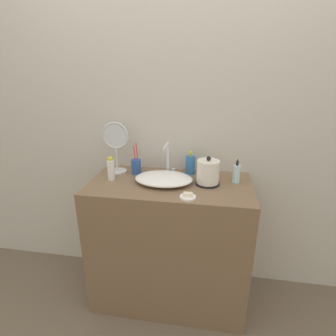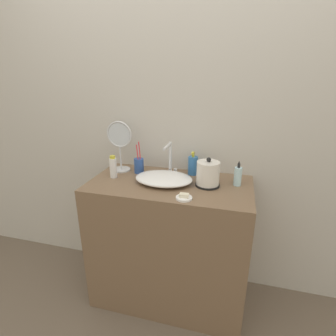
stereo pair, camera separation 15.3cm
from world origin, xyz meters
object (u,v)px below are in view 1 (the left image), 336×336
Objects in this scene: faucet at (168,157)px; shampoo_bottle at (236,173)px; electric_kettle at (208,173)px; mouthwash_bottle at (111,169)px; lotion_bottle at (190,165)px; vanity_mirror at (116,145)px; toothbrush_cup at (136,166)px.

faucet is 0.46m from shampoo_bottle.
mouthwash_bottle is (-0.63, -0.02, -0.00)m from electric_kettle.
lotion_bottle is 0.53m from vanity_mirror.
electric_kettle reaches higher than shampoo_bottle.
vanity_mirror reaches higher than mouthwash_bottle.
mouthwash_bottle is at bearing -177.85° from electric_kettle.
mouthwash_bottle is (-0.35, -0.14, -0.06)m from faucet.
lotion_bottle is at bearing 159.29° from shampoo_bottle.
vanity_mirror reaches higher than lotion_bottle.
vanity_mirror is (-0.51, -0.05, 0.13)m from lotion_bottle.
faucet is 0.64× the size of vanity_mirror.
shampoo_bottle is 0.83m from vanity_mirror.
toothbrush_cup is at bearing -170.03° from lotion_bottle.
toothbrush_cup is (-0.22, -0.01, -0.08)m from faucet.
electric_kettle is 0.63m from mouthwash_bottle.
toothbrush_cup is at bearing 175.81° from shampoo_bottle.
shampoo_bottle is at bearing 5.60° from mouthwash_bottle.
faucet reaches higher than electric_kettle.
vanity_mirror is at bearing -174.19° from lotion_bottle.
lotion_bottle is 0.46× the size of vanity_mirror.
vanity_mirror reaches higher than toothbrush_cup.
faucet is at bearing 0.33° from vanity_mirror.
faucet is at bearing 156.27° from electric_kettle.
mouthwash_bottle is 0.19m from vanity_mirror.
lotion_bottle is at bearing 9.97° from toothbrush_cup.
vanity_mirror is at bearing 93.93° from mouthwash_bottle.
shampoo_bottle is at bearing -4.19° from toothbrush_cup.
vanity_mirror is at bearing 169.53° from electric_kettle.
mouthwash_bottle is (-0.13, -0.13, 0.02)m from toothbrush_cup.
faucet is at bearing 21.99° from mouthwash_bottle.
toothbrush_cup reaches higher than mouthwash_bottle.
toothbrush_cup reaches higher than shampoo_bottle.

